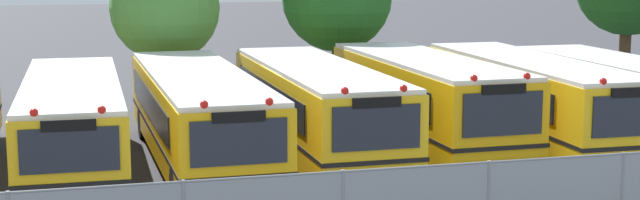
{
  "coord_description": "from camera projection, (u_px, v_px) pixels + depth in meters",
  "views": [
    {
      "loc": [
        -6.54,
        -24.63,
        5.65
      ],
      "look_at": [
        0.15,
        0.0,
        1.6
      ],
      "focal_mm": 52.55,
      "sensor_mm": 36.0,
      "label": 1
    }
  ],
  "objects": [
    {
      "name": "school_bus_4",
      "position": [
        425.0,
        99.0,
        26.89
      ],
      "size": [
        2.71,
        9.94,
        2.79
      ],
      "rotation": [
        0.0,
        0.0,
        3.15
      ],
      "color": "#EAA80C",
      "rests_on": "ground_plane"
    },
    {
      "name": "ground_plane",
      "position": [
        315.0,
        157.0,
        26.05
      ],
      "size": [
        160.0,
        160.0,
        0.0
      ],
      "primitive_type": "plane",
      "color": "#38383D"
    },
    {
      "name": "tree_1",
      "position": [
        165.0,
        8.0,
        31.95
      ],
      "size": [
        3.76,
        3.76,
        5.65
      ],
      "color": "#4C3823",
      "rests_on": "ground_plane"
    },
    {
      "name": "school_bus_2",
      "position": [
        199.0,
        113.0,
        24.97
      ],
      "size": [
        2.7,
        11.65,
        2.61
      ],
      "rotation": [
        0.0,
        0.0,
        3.15
      ],
      "color": "#EAA80C",
      "rests_on": "ground_plane"
    },
    {
      "name": "school_bus_5",
      "position": [
        531.0,
        98.0,
        27.4
      ],
      "size": [
        2.74,
        10.66,
        2.69
      ],
      "rotation": [
        0.0,
        0.0,
        3.12
      ],
      "color": "yellow",
      "rests_on": "ground_plane"
    },
    {
      "name": "school_bus_1",
      "position": [
        73.0,
        121.0,
        24.14
      ],
      "size": [
        2.68,
        10.85,
        2.53
      ],
      "rotation": [
        0.0,
        0.0,
        3.12
      ],
      "color": "yellow",
      "rests_on": "ground_plane"
    },
    {
      "name": "school_bus_3",
      "position": [
        316.0,
        107.0,
        25.78
      ],
      "size": [
        2.63,
        10.55,
        2.7
      ],
      "rotation": [
        0.0,
        0.0,
        3.15
      ],
      "color": "yellow",
      "rests_on": "ground_plane"
    },
    {
      "name": "school_bus_6",
      "position": [
        627.0,
        96.0,
        28.34
      ],
      "size": [
        2.62,
        10.23,
        2.53
      ],
      "rotation": [
        0.0,
        0.0,
        3.14
      ],
      "color": "yellow",
      "rests_on": "ground_plane"
    }
  ]
}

